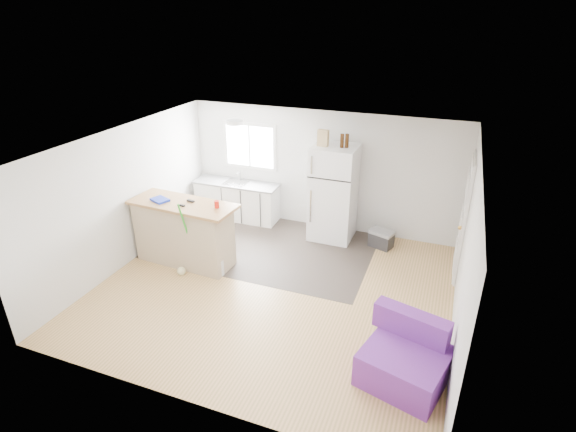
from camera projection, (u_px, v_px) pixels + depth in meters
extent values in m
cube|color=#A68145|center=(274.00, 288.00, 7.31)|extent=(5.50, 5.00, 0.01)
cube|color=white|center=(272.00, 145.00, 6.29)|extent=(5.50, 5.00, 0.01)
cube|color=silver|center=(321.00, 171.00, 8.92)|extent=(5.50, 0.01, 2.40)
cube|color=silver|center=(182.00, 319.00, 4.69)|extent=(5.50, 0.01, 2.40)
cube|color=silver|center=(125.00, 197.00, 7.69)|extent=(0.01, 5.00, 2.40)
cube|color=silver|center=(466.00, 254.00, 5.92)|extent=(0.01, 5.00, 2.40)
cube|color=#2F2923|center=(264.00, 246.00, 8.60)|extent=(4.05, 2.50, 0.00)
cube|color=white|center=(250.00, 146.00, 9.26)|extent=(1.18, 0.04, 0.98)
cube|color=white|center=(250.00, 146.00, 9.24)|extent=(1.05, 0.01, 0.85)
cube|color=white|center=(249.00, 146.00, 9.24)|extent=(0.03, 0.02, 0.85)
cube|color=white|center=(464.00, 219.00, 7.32)|extent=(0.05, 0.82, 2.03)
cube|color=white|center=(464.00, 219.00, 7.31)|extent=(0.03, 0.92, 2.10)
sphere|color=gold|center=(460.00, 228.00, 7.07)|extent=(0.07, 0.07, 0.07)
cylinder|color=white|center=(235.00, 122.00, 7.71)|extent=(0.30, 0.30, 0.07)
cube|color=white|center=(237.00, 201.00, 9.59)|extent=(1.77, 0.56, 0.78)
cube|color=slate|center=(236.00, 183.00, 9.42)|extent=(1.83, 0.60, 0.04)
cube|color=silver|center=(236.00, 184.00, 9.40)|extent=(0.49, 0.38, 0.05)
cube|color=#BEAF89|center=(184.00, 234.00, 7.85)|extent=(1.73, 0.70, 1.10)
cube|color=#B5844D|center=(183.00, 204.00, 7.60)|extent=(1.91, 0.82, 0.05)
cube|color=white|center=(333.00, 193.00, 8.58)|extent=(0.82, 0.77, 1.85)
cube|color=black|center=(329.00, 180.00, 8.08)|extent=(0.82, 0.01, 0.02)
cube|color=silver|center=(312.00, 165.00, 8.08)|extent=(0.03, 0.02, 0.33)
cube|color=silver|center=(311.00, 206.00, 8.42)|extent=(0.03, 0.02, 0.65)
cube|color=#29292B|center=(381.00, 240.00, 8.52)|extent=(0.49, 0.40, 0.28)
cube|color=gray|center=(382.00, 232.00, 8.45)|extent=(0.51, 0.42, 0.06)
cube|color=#782E96|center=(404.00, 366.00, 5.42)|extent=(1.14, 1.11, 0.44)
cube|color=#782E96|center=(411.00, 323.00, 5.54)|extent=(0.97, 0.46, 0.33)
cube|color=silver|center=(218.00, 268.00, 7.59)|extent=(0.17, 0.14, 0.29)
cylinder|color=#1836AA|center=(218.00, 259.00, 7.52)|extent=(0.06, 0.06, 0.06)
cylinder|color=green|center=(188.00, 236.00, 7.46)|extent=(0.08, 0.35, 1.30)
sphere|color=beige|center=(181.00, 271.00, 7.66)|extent=(0.15, 0.15, 0.15)
cylinder|color=red|center=(217.00, 204.00, 7.38)|extent=(0.10, 0.10, 0.12)
cube|color=#132AB6|center=(160.00, 200.00, 7.66)|extent=(0.36, 0.32, 0.04)
cube|color=black|center=(191.00, 201.00, 7.63)|extent=(0.15, 0.07, 0.03)
cube|color=black|center=(182.00, 205.00, 7.46)|extent=(0.11, 0.06, 0.03)
cube|color=tan|center=(323.00, 138.00, 8.12)|extent=(0.21, 0.11, 0.30)
cylinder|color=#361D09|center=(342.00, 141.00, 8.05)|extent=(0.07, 0.07, 0.25)
cylinder|color=#361D09|center=(347.00, 141.00, 8.05)|extent=(0.08, 0.08, 0.25)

